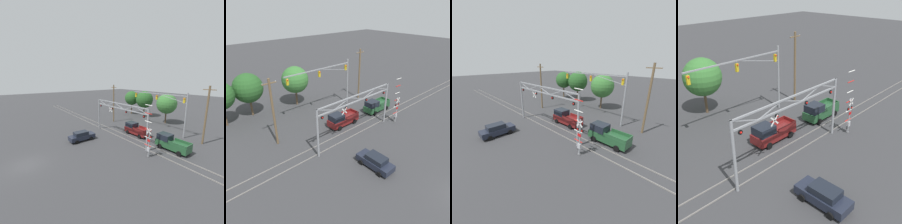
% 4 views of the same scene
% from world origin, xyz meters
% --- Properties ---
extents(ground_plane, '(200.00, 200.00, 0.00)m').
position_xyz_m(ground_plane, '(0.00, 0.00, 0.00)').
color(ground_plane, '#38383A').
extents(rail_track_near, '(80.00, 0.08, 0.10)m').
position_xyz_m(rail_track_near, '(0.00, 14.68, 0.05)').
color(rail_track_near, gray).
rests_on(rail_track_near, ground_plane).
extents(rail_track_far, '(80.00, 0.08, 0.10)m').
position_xyz_m(rail_track_far, '(0.00, 16.11, 0.05)').
color(rail_track_far, gray).
rests_on(rail_track_far, ground_plane).
extents(crossing_gantry, '(12.83, 0.29, 6.20)m').
position_xyz_m(crossing_gantry, '(-0.01, 14.40, 4.23)').
color(crossing_gantry, gray).
rests_on(crossing_gantry, ground_plane).
extents(crossing_signal_mast, '(1.32, 0.35, 7.02)m').
position_xyz_m(crossing_signal_mast, '(7.52, 13.24, 2.24)').
color(crossing_signal_mast, gray).
rests_on(crossing_signal_mast, ground_plane).
extents(traffic_signal_span, '(12.27, 0.39, 7.95)m').
position_xyz_m(traffic_signal_span, '(4.02, 23.33, 5.55)').
color(traffic_signal_span, gray).
rests_on(traffic_signal_span, ground_plane).
extents(pickup_truck_lead, '(4.84, 2.07, 2.13)m').
position_xyz_m(pickup_truck_lead, '(0.74, 17.92, 1.01)').
color(pickup_truck_lead, maroon).
rests_on(pickup_truck_lead, ground_plane).
extents(pickup_truck_following, '(4.83, 2.07, 2.13)m').
position_xyz_m(pickup_truck_following, '(8.16, 17.55, 1.01)').
color(pickup_truck_following, '#23512D').
rests_on(pickup_truck_following, ground_plane).
extents(sedan_waiting, '(1.93, 4.30, 1.57)m').
position_xyz_m(sedan_waiting, '(-2.82, 8.64, 0.79)').
color(sedan_waiting, '#1E2333').
rests_on(sedan_waiting, ground_plane).
extents(utility_pole_left, '(1.80, 0.28, 8.84)m').
position_xyz_m(utility_pole_left, '(-8.66, 20.02, 4.57)').
color(utility_pole_left, brown).
rests_on(utility_pole_left, ground_plane).
extents(utility_pole_right, '(1.80, 0.28, 9.21)m').
position_xyz_m(utility_pole_right, '(10.16, 23.40, 4.75)').
color(utility_pole_right, brown).
rests_on(utility_pole_right, ground_plane).
extents(background_tree_beyond_span, '(4.04, 4.04, 6.74)m').
position_xyz_m(background_tree_beyond_span, '(-12.01, 29.36, 4.70)').
color(background_tree_beyond_span, brown).
rests_on(background_tree_beyond_span, ground_plane).
extents(background_tree_far_left_verge, '(4.57, 4.57, 6.91)m').
position_xyz_m(background_tree_far_left_verge, '(-0.14, 28.75, 4.61)').
color(background_tree_far_left_verge, brown).
rests_on(background_tree_far_left_verge, ground_plane).
extents(background_tree_far_right_verge, '(4.60, 4.60, 6.98)m').
position_xyz_m(background_tree_far_right_verge, '(-7.78, 30.00, 4.67)').
color(background_tree_far_right_verge, brown).
rests_on(background_tree_far_right_verge, ground_plane).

